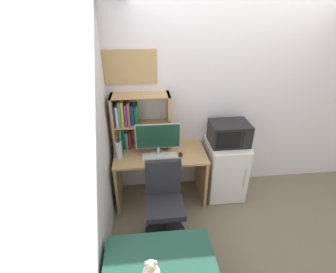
{
  "coord_description": "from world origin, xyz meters",
  "views": [
    {
      "loc": [
        -1.14,
        -3.05,
        2.45
      ],
      "look_at": [
        -0.86,
        -0.34,
        0.99
      ],
      "focal_mm": 26.58,
      "sensor_mm": 36.0,
      "label": 1
    }
  ],
  "objects_px": {
    "computer_mouse": "(181,154)",
    "wall_corkboard": "(130,67)",
    "monitor": "(158,138)",
    "microwave": "(229,133)",
    "hutch_bookshelf": "(132,121)",
    "desk_chair": "(164,205)",
    "water_bottle": "(119,150)",
    "mini_fridge": "(225,169)",
    "keyboard": "(160,156)",
    "teddy_bear": "(151,272)"
  },
  "relations": [
    {
      "from": "water_bottle",
      "to": "desk_chair",
      "type": "height_order",
      "value": "water_bottle"
    },
    {
      "from": "keyboard",
      "to": "microwave",
      "type": "relative_size",
      "value": 0.89
    },
    {
      "from": "microwave",
      "to": "desk_chair",
      "type": "height_order",
      "value": "microwave"
    },
    {
      "from": "teddy_bear",
      "to": "computer_mouse",
      "type": "bearing_deg",
      "value": 72.24
    },
    {
      "from": "water_bottle",
      "to": "wall_corkboard",
      "type": "relative_size",
      "value": 0.39
    },
    {
      "from": "mini_fridge",
      "to": "water_bottle",
      "type": "bearing_deg",
      "value": -176.83
    },
    {
      "from": "water_bottle",
      "to": "teddy_bear",
      "type": "distance_m",
      "value": 1.49
    },
    {
      "from": "water_bottle",
      "to": "wall_corkboard",
      "type": "xyz_separation_m",
      "value": [
        0.19,
        0.36,
        0.92
      ]
    },
    {
      "from": "hutch_bookshelf",
      "to": "monitor",
      "type": "xyz_separation_m",
      "value": [
        0.32,
        -0.23,
        -0.15
      ]
    },
    {
      "from": "teddy_bear",
      "to": "microwave",
      "type": "bearing_deg",
      "value": 53.94
    },
    {
      "from": "monitor",
      "to": "wall_corkboard",
      "type": "bearing_deg",
      "value": 131.44
    },
    {
      "from": "microwave",
      "to": "teddy_bear",
      "type": "bearing_deg",
      "value": -126.06
    },
    {
      "from": "water_bottle",
      "to": "teddy_bear",
      "type": "relative_size",
      "value": 1.11
    },
    {
      "from": "microwave",
      "to": "desk_chair",
      "type": "xyz_separation_m",
      "value": [
        -0.9,
        -0.63,
        -0.56
      ]
    },
    {
      "from": "computer_mouse",
      "to": "wall_corkboard",
      "type": "bearing_deg",
      "value": 145.68
    },
    {
      "from": "monitor",
      "to": "teddy_bear",
      "type": "distance_m",
      "value": 1.51
    },
    {
      "from": "microwave",
      "to": "desk_chair",
      "type": "relative_size",
      "value": 0.53
    },
    {
      "from": "hutch_bookshelf",
      "to": "desk_chair",
      "type": "height_order",
      "value": "hutch_bookshelf"
    },
    {
      "from": "mini_fridge",
      "to": "teddy_bear",
      "type": "xyz_separation_m",
      "value": [
        -1.09,
        -1.49,
        0.12
      ]
    },
    {
      "from": "computer_mouse",
      "to": "wall_corkboard",
      "type": "distance_m",
      "value": 1.24
    },
    {
      "from": "keyboard",
      "to": "mini_fridge",
      "type": "height_order",
      "value": "mini_fridge"
    },
    {
      "from": "hutch_bookshelf",
      "to": "keyboard",
      "type": "bearing_deg",
      "value": -40.35
    },
    {
      "from": "water_bottle",
      "to": "microwave",
      "type": "xyz_separation_m",
      "value": [
        1.42,
        0.08,
        0.11
      ]
    },
    {
      "from": "computer_mouse",
      "to": "water_bottle",
      "type": "height_order",
      "value": "water_bottle"
    },
    {
      "from": "computer_mouse",
      "to": "microwave",
      "type": "distance_m",
      "value": 0.69
    },
    {
      "from": "microwave",
      "to": "monitor",
      "type": "bearing_deg",
      "value": -176.49
    },
    {
      "from": "monitor",
      "to": "microwave",
      "type": "xyz_separation_m",
      "value": [
        0.93,
        0.06,
        -0.01
      ]
    },
    {
      "from": "water_bottle",
      "to": "microwave",
      "type": "relative_size",
      "value": 0.5
    },
    {
      "from": "keyboard",
      "to": "teddy_bear",
      "type": "relative_size",
      "value": 1.96
    },
    {
      "from": "keyboard",
      "to": "water_bottle",
      "type": "relative_size",
      "value": 1.77
    },
    {
      "from": "hutch_bookshelf",
      "to": "wall_corkboard",
      "type": "height_order",
      "value": "wall_corkboard"
    },
    {
      "from": "monitor",
      "to": "keyboard",
      "type": "bearing_deg",
      "value": -76.02
    },
    {
      "from": "hutch_bookshelf",
      "to": "teddy_bear",
      "type": "distance_m",
      "value": 1.77
    },
    {
      "from": "mini_fridge",
      "to": "microwave",
      "type": "relative_size",
      "value": 1.66
    },
    {
      "from": "hutch_bookshelf",
      "to": "desk_chair",
      "type": "xyz_separation_m",
      "value": [
        0.34,
        -0.8,
        -0.72
      ]
    },
    {
      "from": "desk_chair",
      "to": "teddy_bear",
      "type": "bearing_deg",
      "value": -102.05
    },
    {
      "from": "computer_mouse",
      "to": "microwave",
      "type": "xyz_separation_m",
      "value": [
        0.65,
        0.12,
        0.21
      ]
    },
    {
      "from": "microwave",
      "to": "hutch_bookshelf",
      "type": "bearing_deg",
      "value": 172.27
    },
    {
      "from": "teddy_bear",
      "to": "monitor",
      "type": "bearing_deg",
      "value": 83.58
    },
    {
      "from": "teddy_bear",
      "to": "wall_corkboard",
      "type": "bearing_deg",
      "value": 94.31
    },
    {
      "from": "water_bottle",
      "to": "mini_fridge",
      "type": "bearing_deg",
      "value": 3.17
    },
    {
      "from": "keyboard",
      "to": "monitor",
      "type": "bearing_deg",
      "value": 103.98
    },
    {
      "from": "keyboard",
      "to": "teddy_bear",
      "type": "xyz_separation_m",
      "value": [
        -0.18,
        -1.38,
        -0.22
      ]
    },
    {
      "from": "keyboard",
      "to": "water_bottle",
      "type": "xyz_separation_m",
      "value": [
        -0.5,
        0.03,
        0.11
      ]
    },
    {
      "from": "water_bottle",
      "to": "mini_fridge",
      "type": "relative_size",
      "value": 0.3
    },
    {
      "from": "water_bottle",
      "to": "desk_chair",
      "type": "bearing_deg",
      "value": -46.78
    },
    {
      "from": "monitor",
      "to": "keyboard",
      "type": "xyz_separation_m",
      "value": [
        0.01,
        -0.05,
        -0.23
      ]
    },
    {
      "from": "monitor",
      "to": "mini_fridge",
      "type": "relative_size",
      "value": 0.68
    },
    {
      "from": "hutch_bookshelf",
      "to": "keyboard",
      "type": "height_order",
      "value": "hutch_bookshelf"
    },
    {
      "from": "computer_mouse",
      "to": "teddy_bear",
      "type": "bearing_deg",
      "value": -107.76
    }
  ]
}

